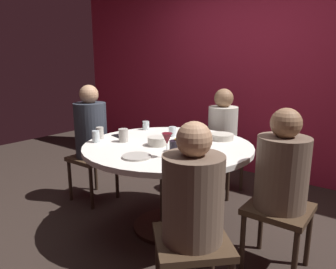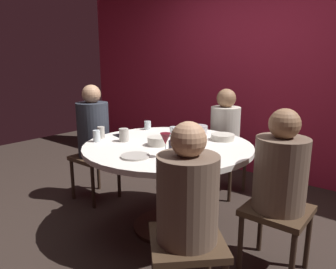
{
  "view_description": "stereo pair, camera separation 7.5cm",
  "coord_description": "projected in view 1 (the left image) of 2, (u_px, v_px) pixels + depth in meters",
  "views": [
    {
      "loc": [
        1.49,
        -1.97,
        1.4
      ],
      "look_at": [
        0.0,
        0.0,
        0.83
      ],
      "focal_mm": 33.18,
      "sensor_mm": 36.0,
      "label": 1
    },
    {
      "loc": [
        1.55,
        -1.93,
        1.4
      ],
      "look_at": [
        0.0,
        0.0,
        0.83
      ],
      "focal_mm": 33.18,
      "sensor_mm": 36.0,
      "label": 2
    }
  ],
  "objects": [
    {
      "name": "seated_diner_front_right",
      "position": [
        193.0,
        199.0,
        1.65
      ],
      "size": [
        0.57,
        0.57,
        1.12
      ],
      "rotation": [
        0.0,
        0.0,
        2.36
      ],
      "color": "#3F2D1E",
      "rests_on": "ground"
    },
    {
      "name": "cup_by_right_diner",
      "position": [
        146.0,
        125.0,
        3.1
      ],
      "size": [
        0.07,
        0.07,
        0.09
      ],
      "primitive_type": "cylinder",
      "color": "silver",
      "rests_on": "dining_table"
    },
    {
      "name": "bowl_serving_large",
      "position": [
        196.0,
        129.0,
        2.94
      ],
      "size": [
        0.19,
        0.19,
        0.07
      ],
      "primitive_type": "cylinder",
      "color": "#B7B7BC",
      "rests_on": "dining_table"
    },
    {
      "name": "bowl_salad_center",
      "position": [
        222.0,
        137.0,
        2.7
      ],
      "size": [
        0.2,
        0.2,
        0.05
      ],
      "primitive_type": "cylinder",
      "color": "beige",
      "rests_on": "dining_table"
    },
    {
      "name": "seated_diner_right",
      "position": [
        282.0,
        173.0,
        2.02
      ],
      "size": [
        0.4,
        0.4,
        1.13
      ],
      "rotation": [
        0.0,
        0.0,
        3.14
      ],
      "color": "#3F2D1E",
      "rests_on": "ground"
    },
    {
      "name": "cup_far_edge",
      "position": [
        100.0,
        133.0,
        2.72
      ],
      "size": [
        0.07,
        0.07,
        0.1
      ],
      "primitive_type": "cylinder",
      "color": "#B2ADA3",
      "rests_on": "dining_table"
    },
    {
      "name": "seated_diner_back",
      "position": [
        223.0,
        129.0,
        3.32
      ],
      "size": [
        0.4,
        0.4,
        1.15
      ],
      "rotation": [
        0.0,
        0.0,
        4.71
      ],
      "color": "#3F2D1E",
      "rests_on": "ground"
    },
    {
      "name": "seated_diner_left",
      "position": [
        91.0,
        131.0,
        3.13
      ],
      "size": [
        0.4,
        0.4,
        1.2
      ],
      "rotation": [
        0.0,
        0.0,
        6.28
      ],
      "color": "#3F2D1E",
      "rests_on": "ground"
    },
    {
      "name": "bowl_small_white",
      "position": [
        158.0,
        141.0,
        2.5
      ],
      "size": [
        0.16,
        0.16,
        0.07
      ],
      "primitive_type": "cylinder",
      "color": "beige",
      "rests_on": "dining_table"
    },
    {
      "name": "fork_near_plate",
      "position": [
        200.0,
        162.0,
        2.09
      ],
      "size": [
        0.03,
        0.18,
        0.01
      ],
      "primitive_type": "cube",
      "rotation": [
        0.0,
        0.0,
        0.06
      ],
      "color": "#B7B7BC",
      "rests_on": "dining_table"
    },
    {
      "name": "back_wall",
      "position": [
        256.0,
        72.0,
        3.86
      ],
      "size": [
        6.0,
        0.1,
        2.6
      ],
      "primitive_type": "cube",
      "color": "maroon",
      "rests_on": "ground"
    },
    {
      "name": "candle_holder",
      "position": [
        176.0,
        146.0,
        2.32
      ],
      "size": [
        0.09,
        0.09,
        0.11
      ],
      "color": "black",
      "rests_on": "dining_table"
    },
    {
      "name": "dining_table",
      "position": [
        168.0,
        161.0,
        2.59
      ],
      "size": [
        1.39,
        1.39,
        0.75
      ],
      "color": "silver",
      "rests_on": "ground"
    },
    {
      "name": "wine_glass",
      "position": [
        167.0,
        140.0,
        2.16
      ],
      "size": [
        0.08,
        0.08,
        0.18
      ],
      "color": "silver",
      "rests_on": "dining_table"
    },
    {
      "name": "cup_center_front",
      "position": [
        172.0,
        131.0,
        2.81
      ],
      "size": [
        0.07,
        0.07,
        0.09
      ],
      "primitive_type": "cylinder",
      "color": "silver",
      "rests_on": "dining_table"
    },
    {
      "name": "cell_phone",
      "position": [
        118.0,
        136.0,
        2.81
      ],
      "size": [
        0.15,
        0.1,
        0.01
      ],
      "primitive_type": "cube",
      "rotation": [
        0.0,
        0.0,
        1.3
      ],
      "color": "black",
      "rests_on": "dining_table"
    },
    {
      "name": "cup_near_candle",
      "position": [
        96.0,
        136.0,
        2.6
      ],
      "size": [
        0.06,
        0.06,
        0.1
      ],
      "primitive_type": "cylinder",
      "color": "silver",
      "rests_on": "dining_table"
    },
    {
      "name": "knife_near_plate",
      "position": [
        197.0,
        149.0,
        2.39
      ],
      "size": [
        0.06,
        0.18,
        0.01
      ],
      "primitive_type": "cube",
      "rotation": [
        0.0,
        0.0,
        -0.24
      ],
      "color": "#B7B7BC",
      "rests_on": "dining_table"
    },
    {
      "name": "cup_by_left_diner",
      "position": [
        123.0,
        135.0,
        2.62
      ],
      "size": [
        0.08,
        0.08,
        0.11
      ],
      "primitive_type": "cylinder",
      "color": "#B2ADA3",
      "rests_on": "dining_table"
    },
    {
      "name": "dinner_plate",
      "position": [
        137.0,
        156.0,
        2.19
      ],
      "size": [
        0.21,
        0.21,
        0.01
      ],
      "primitive_type": "cylinder",
      "color": "#B2ADA3",
      "rests_on": "dining_table"
    },
    {
      "name": "ground_plane",
      "position": [
        168.0,
        227.0,
        2.72
      ],
      "size": [
        8.0,
        8.0,
        0.0
      ],
      "primitive_type": "plane",
      "color": "#2D231E"
    }
  ]
}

